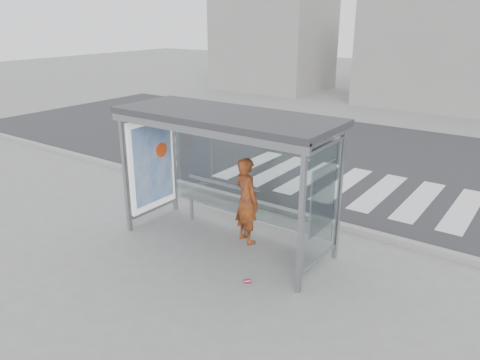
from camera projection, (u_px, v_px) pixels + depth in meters
name	position (u px, v px, depth m)	size (l,w,h in m)	color
ground	(226.00, 243.00, 9.29)	(80.00, 80.00, 0.00)	slate
road	(360.00, 159.00, 14.66)	(30.00, 10.00, 0.01)	#29292C
curb	(277.00, 209.00, 10.77)	(30.00, 0.18, 0.12)	gray
crosswalk	(360.00, 188.00, 12.20)	(7.55, 3.00, 0.00)	silver
bus_shelter	(211.00, 143.00, 8.87)	(4.25, 1.65, 2.62)	gray
building_left	(274.00, 37.00, 27.56)	(6.00, 5.00, 6.00)	gray
building_center	(452.00, 54.00, 22.27)	(8.00, 5.00, 5.00)	gray
person	(247.00, 200.00, 9.10)	(0.63, 0.42, 1.74)	orange
bench	(218.00, 202.00, 9.79)	(1.86, 0.32, 0.96)	slate
soda_can	(247.00, 281.00, 7.91)	(0.06, 0.06, 0.12)	#CC3C63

